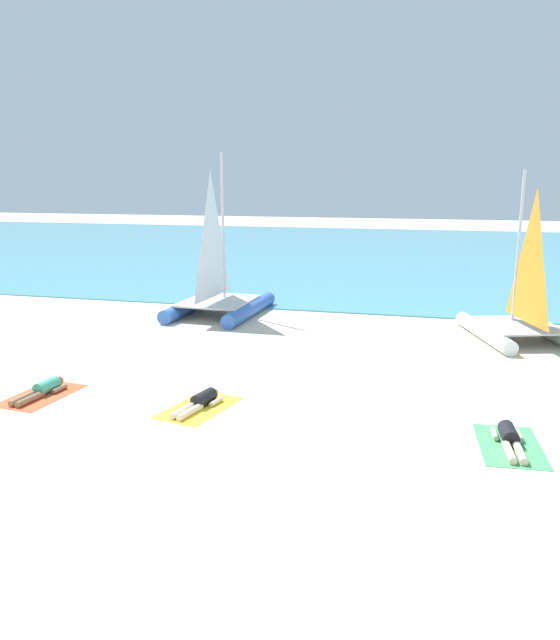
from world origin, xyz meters
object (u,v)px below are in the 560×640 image
sailboat_blue (218,292)px  towel_right (510,446)px  sunbather_right (510,438)px  sunbather_left (43,389)px  sunbather_middle (200,401)px  towel_middle (199,408)px  towel_left (41,395)px  sailboat_white (520,316)px

sailboat_blue → towel_right: sailboat_blue is taller
sailboat_blue → sunbather_right: 12.91m
sailboat_blue → sunbather_left: 9.08m
sunbather_middle → towel_middle: bearing=-90.0°
towel_left → sunbather_middle: sunbather_middle is taller
sailboat_white → towel_left: 13.59m
sailboat_blue → sunbather_middle: bearing=-70.0°
sailboat_white → sunbather_right: (-0.98, -8.16, -0.62)m
towel_middle → towel_right: same height
towel_right → sunbather_middle: bearing=176.1°
sailboat_white → towel_left: (-10.93, -8.04, -0.75)m
sailboat_blue → sunbather_right: (9.04, -9.19, -0.72)m
sailboat_white → sunbather_middle: sailboat_white is taller
sailboat_blue → towel_left: size_ratio=2.99×
sunbather_left → towel_middle: bearing=6.8°
sailboat_white → sunbather_left: 13.54m
towel_left → sunbather_right: size_ratio=1.21×
sunbather_middle → towel_right: size_ratio=0.82×
sailboat_white → sunbather_right: 8.24m
sunbather_left → sunbather_right: 9.94m
sailboat_blue → towel_right: size_ratio=2.99×
sailboat_blue → sunbather_middle: size_ratio=3.65×
sunbather_left → towel_right: 9.95m
towel_left → sunbather_left: (0.01, 0.07, 0.13)m
towel_middle → towel_right: bearing=-3.3°
towel_left → sunbather_right: bearing=-0.7°
sunbather_left → towel_right: sunbather_left is taller
towel_right → towel_middle: bearing=176.7°
sunbather_right → sunbather_middle: bearing=172.3°
sunbather_middle → towel_left: bearing=-164.1°
sailboat_blue → towel_middle: bearing=-70.3°
sailboat_blue → sunbather_right: bearing=-43.3°
towel_middle → sunbather_right: size_ratio=1.21×
towel_left → towel_middle: size_ratio=1.00×
towel_middle → sailboat_blue: bearing=107.6°
sailboat_white → towel_left: sailboat_white is taller
towel_middle → towel_left: bearing=-177.3°
sunbather_left → sunbather_right: same height
sailboat_blue → towel_left: sailboat_blue is taller
sailboat_blue → towel_right: bearing=-43.5°
sailboat_white → towel_middle: bearing=-150.6°
sunbather_middle → sunbather_right: (6.21, -0.36, 0.00)m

